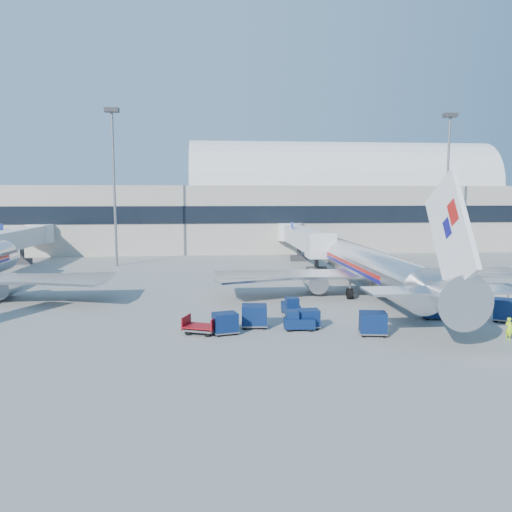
{
  "coord_description": "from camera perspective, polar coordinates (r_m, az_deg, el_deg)",
  "views": [
    {
      "loc": [
        -6.43,
        -44.08,
        10.17
      ],
      "look_at": [
        -1.72,
        6.0,
        4.12
      ],
      "focal_mm": 35.0,
      "sensor_mm": 36.0,
      "label": 1
    }
  ],
  "objects": [
    {
      "name": "barrier_mid",
      "position": [
        54.65,
        25.3,
        -4.06
      ],
      "size": [
        3.0,
        0.55,
        0.9
      ],
      "primitive_type": "cube",
      "color": "#9E9E96",
      "rests_on": "ground"
    },
    {
      "name": "barrier_near",
      "position": [
        53.05,
        22.23,
        -4.22
      ],
      "size": [
        3.0,
        0.55,
        0.9
      ],
      "primitive_type": "cube",
      "color": "#9E9E96",
      "rests_on": "ground"
    },
    {
      "name": "cart_train_a",
      "position": [
        39.02,
        6.03,
        -7.09
      ],
      "size": [
        1.71,
        1.32,
        1.49
      ],
      "rotation": [
        0.0,
        0.0,
        0.02
      ],
      "color": "#091A43",
      "rests_on": "ground"
    },
    {
      "name": "tug_right",
      "position": [
        44.24,
        19.73,
        -6.03
      ],
      "size": [
        2.26,
        1.53,
        1.35
      ],
      "rotation": [
        0.0,
        0.0,
        -0.26
      ],
      "color": "#091A43",
      "rests_on": "ground"
    },
    {
      "name": "airliner_main",
      "position": [
        51.79,
        13.19,
        -1.37
      ],
      "size": [
        32.0,
        37.26,
        12.07
      ],
      "color": "silver",
      "rests_on": "ground"
    },
    {
      "name": "cart_open_red",
      "position": [
        37.57,
        -6.31,
        -8.16
      ],
      "size": [
        2.85,
        2.44,
        0.64
      ],
      "rotation": [
        0.0,
        0.0,
        -0.37
      ],
      "color": "slate",
      "rests_on": "ground"
    },
    {
      "name": "tug_left",
      "position": [
        43.16,
        4.0,
        -5.8
      ],
      "size": [
        1.38,
        2.52,
        1.6
      ],
      "rotation": [
        0.0,
        0.0,
        1.63
      ],
      "color": "#091A43",
      "rests_on": "ground"
    },
    {
      "name": "terminal",
      "position": [
        100.33,
        -9.51,
        5.25
      ],
      "size": [
        170.0,
        28.15,
        21.0
      ],
      "color": "#B2AA9E",
      "rests_on": "ground"
    },
    {
      "name": "ground",
      "position": [
        45.69,
        2.87,
        -6.01
      ],
      "size": [
        260.0,
        260.0,
        0.0
      ],
      "primitive_type": "plane",
      "color": "gray",
      "rests_on": "ground"
    },
    {
      "name": "mast_west",
      "position": [
        75.45,
        -15.97,
        10.11
      ],
      "size": [
        2.0,
        1.2,
        22.6
      ],
      "color": "slate",
      "rests_on": "ground"
    },
    {
      "name": "ramp_worker",
      "position": [
        40.06,
        26.93,
        -7.41
      ],
      "size": [
        0.53,
        0.68,
        1.63
      ],
      "primitive_type": "imported",
      "rotation": [
        0.0,
        0.0,
        1.84
      ],
      "color": "#9DD716",
      "rests_on": "ground"
    },
    {
      "name": "mast_east",
      "position": [
        82.68,
        21.09,
        9.61
      ],
      "size": [
        2.0,
        1.2,
        22.6
      ],
      "color": "slate",
      "rests_on": "ground"
    },
    {
      "name": "jetbridge_near",
      "position": [
        76.44,
        5.23,
        2.14
      ],
      "size": [
        4.4,
        27.5,
        6.25
      ],
      "color": "silver",
      "rests_on": "ground"
    },
    {
      "name": "cart_train_c",
      "position": [
        37.25,
        -3.55,
        -7.63
      ],
      "size": [
        2.12,
        1.81,
        1.61
      ],
      "rotation": [
        0.0,
        0.0,
        0.26
      ],
      "color": "#091A43",
      "rests_on": "ground"
    },
    {
      "name": "cart_train_b",
      "position": [
        38.96,
        -0.19,
        -6.82
      ],
      "size": [
        2.17,
        1.73,
        1.79
      ],
      "rotation": [
        0.0,
        0.0,
        -0.09
      ],
      "color": "#091A43",
      "rests_on": "ground"
    },
    {
      "name": "tug_lead",
      "position": [
        38.47,
        4.82,
        -7.43
      ],
      "size": [
        2.41,
        1.34,
        1.52
      ],
      "rotation": [
        0.0,
        0.0,
        -0.07
      ],
      "color": "#091A43",
      "rests_on": "ground"
    },
    {
      "name": "cart_solo_far",
      "position": [
        45.48,
        26.8,
        -5.52
      ],
      "size": [
        2.67,
        2.53,
        1.88
      ],
      "rotation": [
        0.0,
        0.0,
        -0.59
      ],
      "color": "#091A43",
      "rests_on": "ground"
    },
    {
      "name": "jetbridge_mid",
      "position": [
        80.18,
        -25.78,
        1.71
      ],
      "size": [
        4.4,
        27.5,
        6.25
      ],
      "color": "silver",
      "rests_on": "ground"
    },
    {
      "name": "cart_solo_near",
      "position": [
        37.86,
        13.22,
        -7.46
      ],
      "size": [
        2.19,
        1.8,
        1.74
      ],
      "rotation": [
        0.0,
        0.0,
        -0.16
      ],
      "color": "#091A43",
      "rests_on": "ground"
    }
  ]
}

